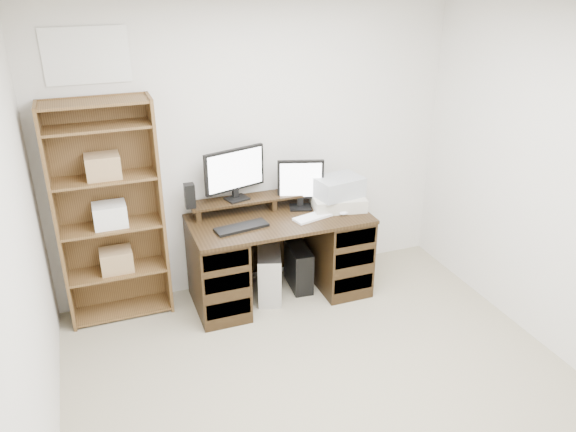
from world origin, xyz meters
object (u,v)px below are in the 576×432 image
desk (279,255)px  monitor_small (301,182)px  tower_black (299,267)px  monitor_wide (235,172)px  printer (338,202)px  tower_silver (269,273)px  bookshelf (109,212)px

desk → monitor_small: 0.65m
desk → tower_black: size_ratio=3.75×
tower_black → monitor_wide: bearing=167.5°
desk → printer: size_ratio=3.41×
monitor_small → tower_silver: (-0.33, -0.11, -0.76)m
monitor_small → printer: monitor_small is taller
bookshelf → monitor_wide: bearing=0.7°
printer → monitor_small: bearing=170.4°
monitor_small → tower_black: 0.79m
tower_silver → tower_black: bearing=28.9°
desk → tower_silver: (-0.09, 0.01, -0.17)m
tower_silver → desk: bearing=13.0°
desk → tower_black: 0.29m
desk → bookshelf: (-1.33, 0.21, 0.53)m
monitor_wide → printer: bearing=-30.4°
printer → tower_black: bearing=-179.0°
printer → tower_black: printer is taller
desk → monitor_wide: size_ratio=2.78×
desk → bookshelf: size_ratio=0.83×
monitor_small → tower_silver: monitor_small is taller
monitor_small → tower_silver: 0.84m
monitor_wide → tower_black: size_ratio=1.35×
bookshelf → monitor_small: bearing=-3.3°
monitor_wide → bookshelf: size_ratio=0.30×
tower_silver → monitor_wide: bearing=152.2°
monitor_wide → monitor_small: 0.57m
tower_black → bookshelf: bearing=179.3°
monitor_wide → tower_black: bearing=-33.4°
desk → monitor_small: bearing=27.0°
monitor_wide → printer: 0.93m
tower_black → bookshelf: (-1.53, 0.15, 0.72)m
monitor_small → bookshelf: bearing=-165.8°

